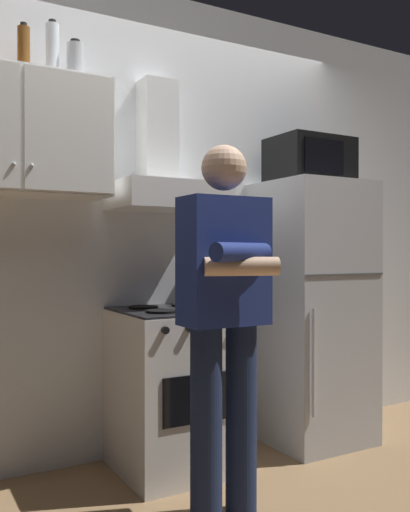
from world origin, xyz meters
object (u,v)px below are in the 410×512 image
Objects in this scene: cooking_pot at (206,298)px; upper_cabinet at (15,133)px; microwave at (310,161)px; stove_oven at (174,388)px; bottle_canister_steel at (75,62)px; refrigerator at (311,311)px; bottle_vodka_clear at (52,51)px; person_standing at (225,313)px; range_hood at (164,176)px; bottle_beer_brown at (24,50)px.

upper_cabinet is at bearing 165.27° from cooking_pot.
upper_cabinet reaches higher than microwave.
bottle_canister_steel reaches higher than stove_oven.
upper_cabinet is 2.00m from refrigerator.
bottle_vodka_clear reaches higher than bottle_canister_steel.
refrigerator is 0.84m from cooking_pot.
bottle_vodka_clear is (-1.56, 0.16, 1.39)m from refrigerator.
person_standing is 5.53× the size of cooking_pot.
bottle_vodka_clear is at bearing 176.67° from range_hood.
cooking_pot is (0.13, -0.12, 0.49)m from stove_oven.
refrigerator is 0.94m from microwave.
microwave is at bearing -4.73° from bottle_canister_steel.
microwave is 2.24× the size of bottle_canister_steel.
person_standing is at bearing -148.77° from refrigerator.
microwave is (1.75, -0.11, -0.01)m from upper_cabinet.
microwave is at bearing -5.24° from bottle_vodka_clear.
refrigerator is (1.75, -0.12, -0.95)m from upper_cabinet.
upper_cabinet is at bearing 175.93° from refrigerator.
cooking_pot is 1.50m from bottle_vodka_clear.
bottle_vodka_clear reaches higher than microwave.
range_hood is 3.50× the size of bottle_canister_steel.
bottle_beer_brown reaches higher than microwave.
person_standing is 1.64m from bottle_beer_brown.
microwave is (-0.00, 0.02, 0.94)m from refrigerator.
bottle_canister_steel is at bearing 2.61° from upper_cabinet.
refrigerator is 0.98× the size of person_standing.
refrigerator is at bearing -5.91° from bottle_vodka_clear.
bottle_vodka_clear is (0.19, 0.04, 0.44)m from upper_cabinet.
person_standing is at bearing -47.18° from bottle_beer_brown.
cooking_pot is at bearing -14.73° from upper_cabinet.
bottle_beer_brown is at bearing 176.54° from bottle_canister_steel.
refrigerator is at bearing 0.04° from stove_oven.
bottle_beer_brown is at bearing 32.37° from upper_cabinet.
bottle_beer_brown is (-0.75, 0.15, 1.74)m from stove_oven.
range_hood is 1.25m from refrigerator.
cooking_pot is (0.13, -0.25, -0.67)m from range_hood.
bottle_vodka_clear is (-1.56, 0.14, 0.45)m from microwave.
range_hood reaches higher than cooking_pot.
refrigerator is 1.17m from person_standing.
stove_oven is at bearing -179.96° from refrigerator.
bottle_beer_brown reaches higher than stove_oven.
upper_cabinet is 1.20× the size of range_hood.
refrigerator is 1.99m from bottle_canister_steel.
bottle_canister_steel is 0.12m from bottle_vodka_clear.
person_standing is 6.42× the size of bottle_beer_brown.
person_standing is (-0.05, -0.73, -0.70)m from range_hood.
refrigerator is 2.19m from bottle_beer_brown.
microwave is 1.16m from cooking_pot.
refrigerator is at bearing 31.23° from person_standing.
person_standing is 1.52m from bottle_canister_steel.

